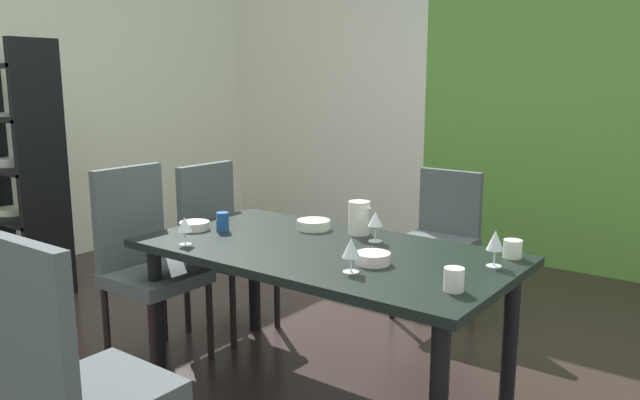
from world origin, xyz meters
name	(u,v)px	position (x,y,z in m)	size (l,w,h in m)	color
ground_plane	(265,352)	(0.00, 0.00, -0.01)	(5.41, 5.30, 0.02)	#2E2120
back_panel_interior	(321,87)	(-1.53, 2.60, 1.42)	(2.35, 0.10, 2.83)	silver
garden_window_panel	(616,91)	(1.18, 2.60, 1.42)	(3.06, 0.10, 2.83)	#599138
left_interior_panel	(3,90)	(-2.65, 0.00, 1.42)	(0.10, 5.30, 2.83)	silver
dining_table	(323,264)	(0.53, -0.17, 0.64)	(1.77, 0.93, 0.72)	black
chair_head_near	(70,378)	(0.48, -1.46, 0.58)	(0.44, 0.44, 1.05)	#474F51
chair_left_near	(145,256)	(-0.44, -0.45, 0.58)	(0.45, 0.44, 1.05)	#474F51
chair_left_far	(221,238)	(-0.44, 0.11, 0.56)	(0.45, 0.44, 1.00)	#474F51
chair_head_far	(441,233)	(0.52, 1.11, 0.53)	(0.44, 0.45, 0.92)	#474F51
display_shelf	(12,170)	(-2.13, -0.25, 0.87)	(0.85, 0.35, 1.76)	black
wine_glass_left	(351,249)	(0.85, -0.41, 0.82)	(0.08, 0.08, 0.14)	silver
wine_glass_west	(375,220)	(0.67, 0.07, 0.83)	(0.07, 0.07, 0.15)	silver
wine_glass_right	(185,225)	(-0.03, -0.52, 0.82)	(0.07, 0.07, 0.13)	silver
wine_glass_rear	(495,241)	(1.29, 0.02, 0.83)	(0.07, 0.07, 0.16)	silver
serving_bowl_south	(194,226)	(-0.23, -0.28, 0.74)	(0.16, 0.16, 0.04)	silver
serving_bowl_front	(373,258)	(0.85, -0.25, 0.75)	(0.15, 0.15, 0.05)	white
serving_bowl_center	(314,225)	(0.27, 0.09, 0.75)	(0.18, 0.18, 0.05)	silver
cup_corner	(223,222)	(-0.09, -0.22, 0.77)	(0.06, 0.06, 0.10)	#1E498E
cup_near_window	(454,279)	(1.28, -0.37, 0.77)	(0.08, 0.08, 0.09)	silver
cup_near_shelf	(513,249)	(1.30, 0.19, 0.76)	(0.08, 0.08, 0.08)	silver
pitcher_east	(359,218)	(0.52, 0.15, 0.81)	(0.12, 0.11, 0.17)	white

